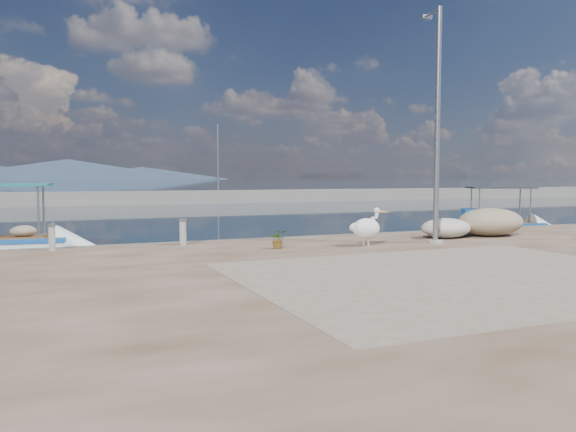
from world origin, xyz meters
The scene contains 13 objects.
ground centered at (0.00, 0.00, 0.00)m, with size 1400.00×1400.00×0.00m, color #162635.
quay centered at (0.00, -6.00, 0.25)m, with size 44.00×22.00×0.50m, color #4D3521.
quay_patch centered at (1.00, -3.00, 0.50)m, with size 9.00×7.00×0.01m, color gray.
breakwater centered at (0.00, 40.00, 0.60)m, with size 120.00×2.20×7.50m.
mountains centered at (4.39, 650.00, 9.51)m, with size 370.00×280.00×22.00m.
boat_right centered at (11.74, 7.34, 0.19)m, with size 5.22×3.62×2.40m.
pelican centered at (1.68, 1.92, 1.03)m, with size 1.18×0.76×1.12m.
lamp_post centered at (3.97, 1.76, 3.80)m, with size 0.44×0.96×7.00m.
bollard_near centered at (-3.17, 4.21, 0.93)m, with size 0.26×0.26×0.79m.
bollard_far centered at (-6.71, 4.40, 0.90)m, with size 0.24×0.24×0.73m.
potted_plant centered at (-0.90, 2.38, 0.76)m, with size 0.47×0.41×0.52m, color #33722D.
net_pile_c centered at (7.04, 2.76, 0.97)m, with size 2.41×1.72×0.95m, color tan.
net_pile_d centered at (5.21, 2.80, 0.83)m, with size 1.74×1.30×0.65m, color beige.
Camera 1 is at (-6.69, -12.06, 2.50)m, focal length 35.00 mm.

